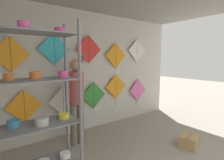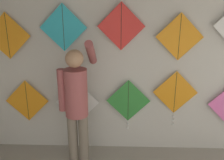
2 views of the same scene
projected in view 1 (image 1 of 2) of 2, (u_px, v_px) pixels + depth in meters
name	position (u px, v px, depth m)	size (l,w,h in m)	color
back_panel	(89.00, 72.00, 4.21)	(5.37, 0.06, 2.80)	beige
shelf_rack	(27.00, 130.00, 1.45)	(0.85, 0.34, 2.05)	slate
shopkeeper	(76.00, 94.00, 3.44)	(0.46, 0.64, 1.82)	#726656
cardboard_box	(189.00, 141.00, 3.41)	(0.44, 0.40, 0.24)	tan
kite_0	(24.00, 106.00, 3.35)	(0.66, 0.01, 0.66)	orange
kite_1	(63.00, 101.00, 3.81)	(0.66, 0.01, 0.66)	white
kite_2	(94.00, 96.00, 4.26)	(0.66, 0.04, 0.80)	#338C38
kite_3	(116.00, 88.00, 4.65)	(0.66, 0.04, 0.87)	orange
kite_4	(138.00, 91.00, 5.17)	(0.66, 0.04, 0.80)	pink
kite_5	(10.00, 54.00, 3.12)	(0.66, 0.01, 0.66)	orange
kite_6	(55.00, 49.00, 3.58)	(0.66, 0.01, 0.66)	#28B2C6
kite_7	(89.00, 49.00, 4.05)	(0.66, 0.01, 0.66)	red
kite_8	(116.00, 56.00, 4.55)	(0.66, 0.01, 0.66)	orange
kite_9	(137.00, 51.00, 4.98)	(0.66, 0.01, 0.66)	white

